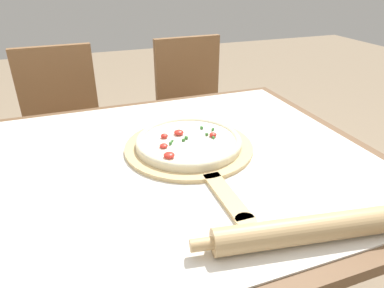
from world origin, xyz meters
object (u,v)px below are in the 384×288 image
(pizza_peel, at_px, (191,149))
(chair_right, at_px, (193,107))
(rolling_pin, at_px, (306,230))
(chair_left, at_px, (64,125))
(pizza, at_px, (189,141))

(pizza_peel, height_order, chair_right, chair_right)
(pizza_peel, bearing_deg, rolling_pin, -78.75)
(pizza_peel, xyz_separation_m, chair_left, (-0.38, 0.85, -0.22))
(rolling_pin, relative_size, chair_left, 0.53)
(pizza, relative_size, rolling_pin, 0.69)
(chair_left, bearing_deg, pizza_peel, -67.38)
(pizza_peel, height_order, rolling_pin, rolling_pin)
(pizza_peel, bearing_deg, chair_left, 114.32)
(rolling_pin, distance_m, chair_right, 1.34)
(chair_left, bearing_deg, rolling_pin, -71.67)
(pizza_peel, xyz_separation_m, chair_right, (0.32, 0.85, -0.22))
(rolling_pin, height_order, chair_right, chair_right)
(rolling_pin, bearing_deg, pizza, 100.84)
(pizza_peel, relative_size, chair_right, 0.67)
(pizza_peel, height_order, pizza, pizza)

